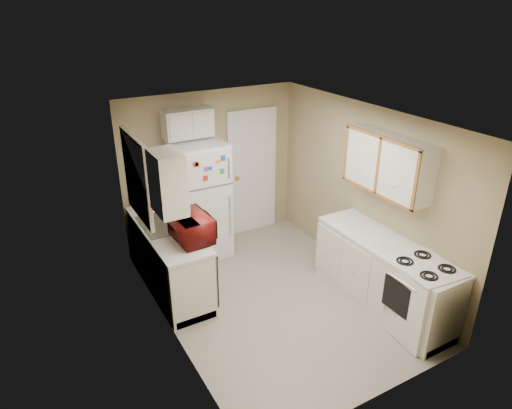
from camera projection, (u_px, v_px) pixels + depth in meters
floor at (275, 297)px, 6.03m from camera, size 3.80×3.80×0.00m
ceiling at (278, 118)px, 5.03m from camera, size 3.80×3.80×0.00m
wall_left at (166, 244)px, 4.90m from camera, size 3.80×3.80×0.00m
wall_right at (364, 193)px, 6.16m from camera, size 3.80×3.80×0.00m
wall_back at (211, 169)px, 7.03m from camera, size 2.80×2.80×0.00m
wall_front at (390, 297)px, 4.03m from camera, size 2.80×2.80×0.00m
left_counter at (169, 258)px, 6.06m from camera, size 0.60×1.80×0.90m
dishwasher at (208, 271)px, 5.70m from camera, size 0.03×0.58×0.72m
sink at (163, 226)px, 6.01m from camera, size 0.54×0.74×0.16m
microwave at (192, 229)px, 5.55m from camera, size 0.60×0.35×0.39m
soap_bottle at (146, 203)px, 6.35m from camera, size 0.09×0.09×0.19m
window_blinds at (137, 178)px, 5.59m from camera, size 0.10×0.98×1.08m
upper_cabinet_left at (168, 183)px, 4.90m from camera, size 0.30×0.45×0.70m
refrigerator at (200, 200)px, 6.72m from camera, size 0.74×0.72×1.77m
cabinet_over_fridge at (188, 123)px, 6.40m from camera, size 0.70×0.30×0.40m
interior_door at (252, 173)px, 7.39m from camera, size 0.86×0.06×2.08m
right_counter at (384, 275)px, 5.70m from camera, size 0.60×2.00×0.90m
stove at (419, 300)px, 5.23m from camera, size 0.66×0.78×0.89m
upper_cabinet_right at (388, 164)px, 5.44m from camera, size 0.30×1.20×0.70m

